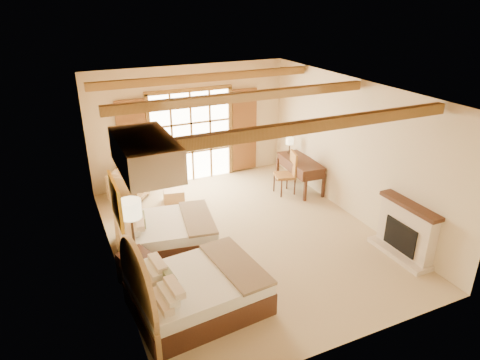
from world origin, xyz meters
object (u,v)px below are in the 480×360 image
bed_near (189,290)px  nightstand (136,269)px  bed_far (159,232)px  armchair (130,185)px  desk (300,173)px

bed_near → nightstand: (-0.65, 1.12, -0.11)m
bed_far → armchair: size_ratio=2.56×
nightstand → desk: bearing=6.0°
bed_far → bed_near: bearing=-81.6°
bed_far → desk: 4.43m
bed_near → desk: bed_near is taller
nightstand → bed_far: bearing=35.1°
armchair → desk: 4.48m
bed_far → nightstand: 1.18m
armchair → desk: desk is taller
bed_near → armchair: 4.72m
bed_far → armchair: bearing=101.2°
armchair → bed_far: bearing=129.8°
nightstand → desk: (4.91, 2.31, 0.14)m
bed_far → armchair: bed_far is taller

